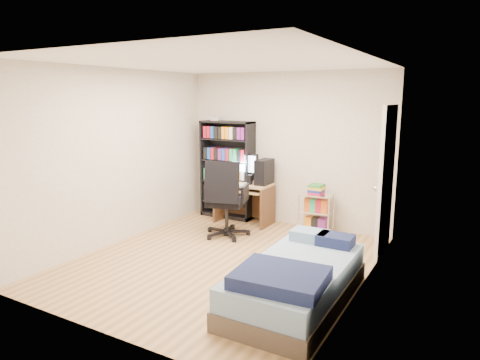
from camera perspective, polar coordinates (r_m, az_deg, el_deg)
The scene contains 7 objects.
room at distance 5.32m, azimuth -2.38°, elevation 1.86°, with size 3.58×4.08×2.58m.
media_shelf at distance 7.47m, azimuth -1.72°, elevation 1.55°, with size 0.95×0.32×1.76m.
computer_desk at distance 7.13m, azimuth 1.37°, elevation -0.85°, with size 0.93×0.54×1.17m.
office_chair at distance 6.49m, azimuth -1.92°, elevation -4.35°, with size 0.86×0.86×1.19m.
wire_cart at distance 6.70m, azimuth 10.17°, elevation -2.88°, with size 0.51×0.38×0.78m.
bed at distance 4.54m, azimuth 7.51°, elevation -13.21°, with size 0.95×1.90×0.54m.
door at distance 6.00m, azimuth 18.89°, elevation -0.11°, with size 0.12×0.80×2.00m.
Camera 1 is at (2.78, -4.46, 2.10)m, focal length 32.00 mm.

